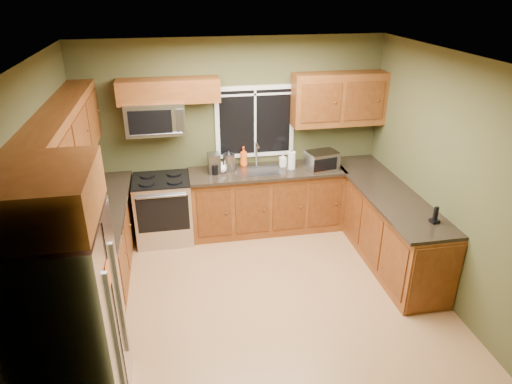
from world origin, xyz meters
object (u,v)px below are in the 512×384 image
object	(u,v)px
refrigerator	(70,326)
paper_towel_roll	(292,160)
microwave	(155,118)
cordless_phone	(435,218)
coffee_maker	(214,164)
toaster_oven	(322,161)
soap_bottle_b	(283,160)
soap_bottle_c	(222,167)
soap_bottle_a	(244,156)
kettle	(229,162)
range	(164,209)

from	to	relation	value
refrigerator	paper_towel_roll	world-z (taller)	refrigerator
microwave	cordless_phone	world-z (taller)	microwave
coffee_maker	cordless_phone	distance (m)	2.91
toaster_oven	soap_bottle_b	bearing A→B (deg)	157.67
refrigerator	paper_towel_roll	distance (m)	3.74
paper_towel_roll	cordless_phone	world-z (taller)	paper_towel_roll
soap_bottle_c	cordless_phone	bearing A→B (deg)	-40.89
paper_towel_roll	soap_bottle_a	bearing A→B (deg)	160.25
kettle	soap_bottle_a	xyz separation A→B (m)	(0.23, 0.15, 0.00)
refrigerator	microwave	bearing A→B (deg)	76.66
soap_bottle_a	cordless_phone	xyz separation A→B (m)	(1.79, -2.04, -0.08)
range	microwave	size ratio (longest dim) A/B	1.23
coffee_maker	cordless_phone	bearing A→B (deg)	-39.88
kettle	paper_towel_roll	distance (m)	0.88
kettle	cordless_phone	size ratio (longest dim) A/B	1.56
cordless_phone	paper_towel_roll	bearing A→B (deg)	122.45
toaster_oven	soap_bottle_c	xyz separation A→B (m)	(-1.39, 0.14, -0.05)
range	toaster_oven	world-z (taller)	toaster_oven
coffee_maker	soap_bottle_b	xyz separation A→B (m)	(0.98, 0.05, -0.03)
soap_bottle_a	range	bearing A→B (deg)	-168.86
refrigerator	soap_bottle_a	distance (m)	3.53
coffee_maker	refrigerator	bearing A→B (deg)	-116.68
refrigerator	toaster_oven	world-z (taller)	refrigerator
soap_bottle_a	cordless_phone	size ratio (longest dim) A/B	1.48
soap_bottle_a	soap_bottle_c	xyz separation A→B (m)	(-0.34, -0.20, -0.06)
kettle	soap_bottle_a	bearing A→B (deg)	33.52
kettle	paper_towel_roll	size ratio (longest dim) A/B	1.09
microwave	coffee_maker	bearing A→B (deg)	-6.31
range	coffee_maker	bearing A→B (deg)	4.33
soap_bottle_b	soap_bottle_a	bearing A→B (deg)	167.14
refrigerator	toaster_oven	distance (m)	3.95
microwave	soap_bottle_c	distance (m)	1.10
toaster_oven	refrigerator	bearing A→B (deg)	-137.49
coffee_maker	soap_bottle_c	xyz separation A→B (m)	(0.10, -0.02, -0.05)
refrigerator	coffee_maker	xyz separation A→B (m)	(1.42, 2.82, 0.17)
soap_bottle_c	refrigerator	bearing A→B (deg)	-118.51
cordless_phone	soap_bottle_b	bearing A→B (deg)	123.12
range	paper_towel_roll	size ratio (longest dim) A/B	3.42
microwave	soap_bottle_a	xyz separation A→B (m)	(1.17, 0.09, -0.65)
coffee_maker	paper_towel_roll	world-z (taller)	paper_towel_roll
microwave	paper_towel_roll	distance (m)	1.94
kettle	toaster_oven	bearing A→B (deg)	-7.98
refrigerator	soap_bottle_a	bearing A→B (deg)	58.21
range	kettle	bearing A→B (deg)	4.72
microwave	kettle	size ratio (longest dim) A/B	2.54
microwave	soap_bottle_a	bearing A→B (deg)	4.61
cordless_phone	range	bearing A→B (deg)	148.58
microwave	kettle	world-z (taller)	microwave
range	kettle	world-z (taller)	kettle
toaster_oven	soap_bottle_c	world-z (taller)	toaster_oven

